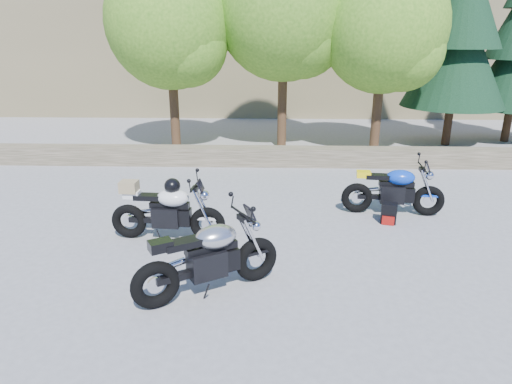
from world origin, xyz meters
TOP-DOWN VIEW (x-y plane):
  - ground at (0.00, 0.00)m, footprint 90.00×90.00m
  - stone_wall at (0.00, 5.50)m, footprint 22.00×0.55m
  - tree_decid_left at (-2.39, 7.14)m, footprint 3.67×3.67m
  - tree_decid_mid at (0.91, 7.54)m, footprint 4.08×4.08m
  - tree_decid_right at (3.71, 6.94)m, footprint 3.54×3.54m
  - conifer_near at (6.20, 8.20)m, footprint 3.17×3.17m
  - silver_bike at (-0.37, -1.16)m, footprint 1.94×1.24m
  - white_bike at (-1.33, 0.58)m, footprint 2.03×0.64m
  - blue_bike at (2.90, 1.92)m, footprint 2.01×0.64m
  - backpack at (2.72, 1.45)m, footprint 0.34×0.31m

SIDE VIEW (x-z plane):
  - ground at x=0.00m, z-range 0.00..0.00m
  - backpack at x=2.72m, z-range -0.01..0.39m
  - stone_wall at x=0.00m, z-range 0.00..0.50m
  - blue_bike at x=2.90m, z-range -0.01..1.00m
  - silver_bike at x=-0.37m, z-range -0.01..1.07m
  - white_bike at x=-1.33m, z-range -0.01..1.11m
  - tree_decid_right at x=3.71m, z-range 0.79..6.20m
  - tree_decid_left at x=-2.39m, z-range 0.83..6.44m
  - conifer_near at x=6.20m, z-range 0.15..7.21m
  - tree_decid_mid at x=0.91m, z-range 0.92..7.16m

